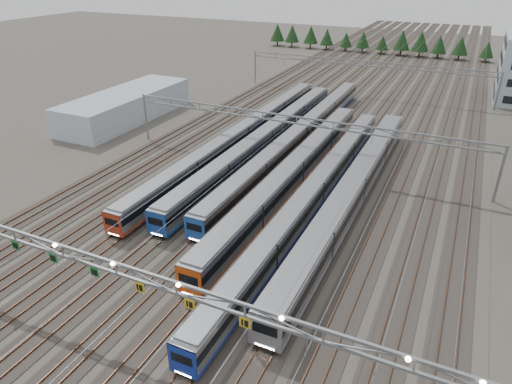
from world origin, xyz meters
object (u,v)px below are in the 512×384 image
at_px(train_e, 314,192).
at_px(train_b, 265,139).
at_px(train_c, 299,136).
at_px(gantry_mid, 297,126).
at_px(train_a, 242,135).
at_px(gantry_far, 366,68).
at_px(gantry_near, 115,271).
at_px(train_d, 294,172).
at_px(train_f, 353,189).
at_px(west_shed, 126,106).

bearing_deg(train_e, train_b, 132.67).
xyz_separation_m(train_c, gantry_mid, (2.25, -7.72, 4.42)).
bearing_deg(train_a, train_b, -3.95).
bearing_deg(train_c, gantry_far, 86.55).
bearing_deg(train_e, gantry_mid, 121.59).
bearing_deg(train_a, train_c, 22.59).
bearing_deg(gantry_near, train_c, 92.64).
height_order(train_d, train_f, train_f).
relative_size(gantry_mid, west_shed, 1.88).
bearing_deg(train_f, train_d, 166.74).
relative_size(train_c, train_d, 1.22).
bearing_deg(train_f, gantry_mid, 142.34).
relative_size(train_f, gantry_far, 1.00).
distance_m(train_e, gantry_near, 30.37).
xyz_separation_m(gantry_mid, west_shed, (-38.61, 7.43, -3.73)).
xyz_separation_m(train_f, west_shed, (-49.86, 16.11, 0.47)).
height_order(train_c, train_d, train_d).
bearing_deg(gantry_far, train_e, -83.12).
xyz_separation_m(train_a, train_d, (13.50, -10.54, 0.14)).
relative_size(train_a, gantry_mid, 1.16).
distance_m(train_e, gantry_far, 56.56).
relative_size(gantry_near, gantry_mid, 1.00).
height_order(train_c, gantry_far, gantry_far).
relative_size(train_e, gantry_far, 1.09).
xyz_separation_m(train_a, gantry_far, (11.25, 41.02, 4.45)).
relative_size(train_d, train_e, 0.89).
xyz_separation_m(train_b, gantry_far, (6.75, 41.33, 4.37)).
bearing_deg(gantry_far, train_f, -78.16).
xyz_separation_m(train_b, train_e, (13.50, -14.65, -0.12)).
distance_m(train_c, train_e, 20.75).
relative_size(gantry_far, west_shed, 1.88).
distance_m(train_a, gantry_mid, 12.74).
bearing_deg(train_e, train_d, 135.55).
relative_size(train_d, west_shed, 1.82).
bearing_deg(gantry_near, train_f, 70.23).
bearing_deg(train_a, gantry_near, -75.75).
height_order(train_b, west_shed, west_shed).
relative_size(train_a, train_b, 1.08).
height_order(gantry_mid, gantry_far, same).
relative_size(train_d, gantry_far, 0.97).
distance_m(train_a, gantry_near, 45.79).
bearing_deg(train_f, west_shed, 162.09).
bearing_deg(train_e, train_a, 140.28).
bearing_deg(train_f, train_b, 145.54).
xyz_separation_m(train_f, gantry_mid, (-11.25, 8.68, 4.20)).
bearing_deg(train_a, west_shed, 172.81).
distance_m(train_a, gantry_far, 42.77).
bearing_deg(west_shed, train_e, -22.09).
height_order(train_d, gantry_far, gantry_far).
xyz_separation_m(train_d, gantry_near, (-2.30, -33.56, 5.01)).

